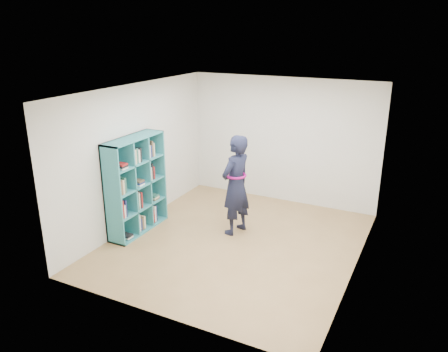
% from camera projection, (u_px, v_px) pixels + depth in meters
% --- Properties ---
extents(floor, '(4.50, 4.50, 0.00)m').
position_uv_depth(floor, '(235.00, 243.00, 7.53)').
color(floor, olive).
rests_on(floor, ground).
extents(ceiling, '(4.50, 4.50, 0.00)m').
position_uv_depth(ceiling, '(237.00, 91.00, 6.68)').
color(ceiling, white).
rests_on(ceiling, wall_back).
extents(wall_left, '(0.02, 4.50, 2.60)m').
position_uv_depth(wall_left, '(137.00, 156.00, 7.95)').
color(wall_left, silver).
rests_on(wall_left, floor).
extents(wall_right, '(0.02, 4.50, 2.60)m').
position_uv_depth(wall_right, '(362.00, 191.00, 6.26)').
color(wall_right, silver).
rests_on(wall_right, floor).
extents(wall_back, '(4.00, 0.02, 2.60)m').
position_uv_depth(wall_back, '(282.00, 141.00, 9.01)').
color(wall_back, silver).
rests_on(wall_back, floor).
extents(wall_front, '(4.00, 0.02, 2.60)m').
position_uv_depth(wall_front, '(156.00, 224.00, 5.20)').
color(wall_front, silver).
rests_on(wall_front, floor).
extents(bookshelf, '(0.38, 1.31, 1.74)m').
position_uv_depth(bookshelf, '(135.00, 186.00, 7.75)').
color(bookshelf, teal).
rests_on(bookshelf, floor).
extents(person, '(0.58, 0.74, 1.80)m').
position_uv_depth(person, '(236.00, 185.00, 7.64)').
color(person, black).
rests_on(person, floor).
extents(smartphone, '(0.02, 0.09, 0.13)m').
position_uv_depth(smartphone, '(233.00, 176.00, 7.75)').
color(smartphone, silver).
rests_on(smartphone, person).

